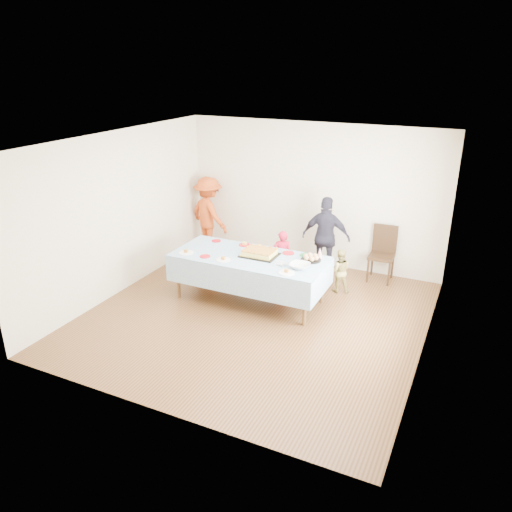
{
  "coord_description": "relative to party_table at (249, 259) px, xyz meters",
  "views": [
    {
      "loc": [
        2.96,
        -6.22,
        3.77
      ],
      "look_at": [
        -0.13,
        0.3,
        0.89
      ],
      "focal_mm": 35.0,
      "sensor_mm": 36.0,
      "label": 1
    }
  ],
  "objects": [
    {
      "name": "punch_bowl",
      "position": [
        0.91,
        -0.11,
        0.09
      ],
      "size": [
        0.31,
        0.31,
        0.08
      ],
      "primitive_type": "imported",
      "color": "silver",
      "rests_on": "party_table"
    },
    {
      "name": "birthday_cake",
      "position": [
        0.14,
        0.09,
        0.1
      ],
      "size": [
        0.58,
        0.44,
        0.1
      ],
      "color": "black",
      "rests_on": "party_table"
    },
    {
      "name": "adult_left",
      "position": [
        -1.76,
        1.71,
        0.05
      ],
      "size": [
        1.15,
        0.92,
        1.55
      ],
      "primitive_type": "imported",
      "rotation": [
        0.0,
        0.0,
        2.75
      ],
      "color": "#BD4617",
      "rests_on": "ground"
    },
    {
      "name": "plate_white_right",
      "position": [
        0.8,
        -0.37,
        0.06
      ],
      "size": [
        0.24,
        0.24,
        0.01
      ],
      "primitive_type": "cylinder",
      "color": "white",
      "rests_on": "party_table"
    },
    {
      "name": "party_hat",
      "position": [
        1.04,
        0.44,
        0.14
      ],
      "size": [
        0.09,
        0.09,
        0.16
      ],
      "primitive_type": "cone",
      "color": "white",
      "rests_on": "party_table"
    },
    {
      "name": "rolls_tray",
      "position": [
        0.96,
        0.26,
        0.1
      ],
      "size": [
        0.33,
        0.33,
        0.1
      ],
      "color": "black",
      "rests_on": "party_table"
    },
    {
      "name": "toddler_mid",
      "position": [
        0.8,
        0.41,
        -0.32
      ],
      "size": [
        0.43,
        0.31,
        0.82
      ],
      "primitive_type": "imported",
      "rotation": [
        0.0,
        0.0,
        3.27
      ],
      "color": "#257038",
      "rests_on": "ground"
    },
    {
      "name": "fork_pile",
      "position": [
        0.64,
        -0.12,
        0.09
      ],
      "size": [
        0.24,
        0.18,
        0.07
      ],
      "primitive_type": null,
      "color": "white",
      "rests_on": "party_table"
    },
    {
      "name": "toddler_left",
      "position": [
        0.19,
        0.94,
        -0.25
      ],
      "size": [
        0.41,
        0.35,
        0.95
      ],
      "primitive_type": "imported",
      "rotation": [
        0.0,
        0.0,
        3.57
      ],
      "color": "red",
      "rests_on": "ground"
    },
    {
      "name": "plate_red_far_b",
      "position": [
        -0.3,
        0.42,
        0.06
      ],
      "size": [
        0.2,
        0.2,
        0.01
      ],
      "primitive_type": "cylinder",
      "color": "red",
      "rests_on": "party_table"
    },
    {
      "name": "dining_chair",
      "position": [
        1.79,
        1.8,
        -0.17
      ],
      "size": [
        0.44,
        0.44,
        1.0
      ],
      "rotation": [
        0.0,
        0.0,
        0.02
      ],
      "color": "black",
      "rests_on": "ground"
    },
    {
      "name": "room_walls",
      "position": [
        0.39,
        -0.48,
        1.05
      ],
      "size": [
        5.04,
        5.04,
        2.72
      ],
      "color": "beige",
      "rests_on": "ground"
    },
    {
      "name": "adult_right",
      "position": [
        0.81,
        1.5,
        0.02
      ],
      "size": [
        0.9,
        0.43,
        1.49
      ],
      "primitive_type": "imported",
      "rotation": [
        0.0,
        0.0,
        3.22
      ],
      "color": "#272634",
      "rests_on": "ground"
    },
    {
      "name": "plate_white_mid",
      "position": [
        -0.3,
        -0.33,
        0.06
      ],
      "size": [
        0.23,
        0.23,
        0.01
      ],
      "primitive_type": "cylinder",
      "color": "white",
      "rests_on": "party_table"
    },
    {
      "name": "plate_white_left",
      "position": [
        -1.0,
        -0.31,
        0.06
      ],
      "size": [
        0.24,
        0.24,
        0.01
      ],
      "primitive_type": "cylinder",
      "color": "white",
      "rests_on": "party_table"
    },
    {
      "name": "plate_red_far_a",
      "position": [
        -0.83,
        0.39,
        0.06
      ],
      "size": [
        0.16,
        0.16,
        0.01
      ],
      "primitive_type": "cylinder",
      "color": "red",
      "rests_on": "party_table"
    },
    {
      "name": "plate_red_far_d",
      "position": [
        0.52,
        0.39,
        0.06
      ],
      "size": [
        0.2,
        0.2,
        0.01
      ],
      "primitive_type": "cylinder",
      "color": "red",
      "rests_on": "party_table"
    },
    {
      "name": "toddler_right",
      "position": [
        1.25,
        0.95,
        -0.34
      ],
      "size": [
        0.45,
        0.4,
        0.77
      ],
      "primitive_type": "imported",
      "rotation": [
        0.0,
        0.0,
        3.48
      ],
      "color": "tan",
      "rests_on": "ground"
    },
    {
      "name": "ground",
      "position": [
        0.34,
        -0.49,
        -0.72
      ],
      "size": [
        5.0,
        5.0,
        0.0
      ],
      "primitive_type": "plane",
      "color": "#472C14",
      "rests_on": "ground"
    },
    {
      "name": "plate_red_near",
      "position": [
        -0.64,
        -0.33,
        0.06
      ],
      "size": [
        0.17,
        0.17,
        0.01
      ],
      "primitive_type": "cylinder",
      "color": "red",
      "rests_on": "party_table"
    },
    {
      "name": "plate_red_far_c",
      "position": [
        -0.02,
        0.41,
        0.06
      ],
      "size": [
        0.2,
        0.2,
        0.01
      ],
      "primitive_type": "cylinder",
      "color": "red",
      "rests_on": "party_table"
    },
    {
      "name": "party_table",
      "position": [
        0.0,
        0.0,
        0.0
      ],
      "size": [
        2.5,
        1.1,
        0.78
      ],
      "color": "#52371C",
      "rests_on": "ground"
    }
  ]
}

